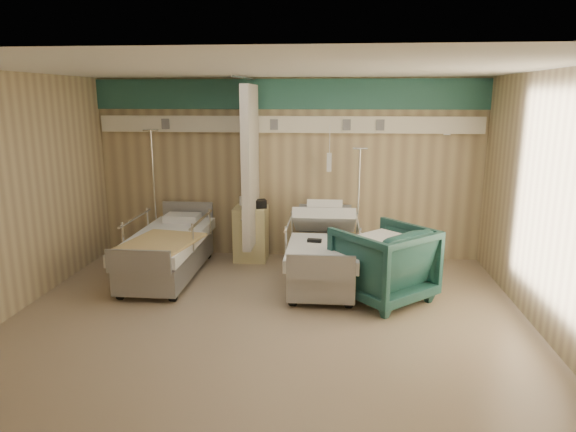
{
  "coord_description": "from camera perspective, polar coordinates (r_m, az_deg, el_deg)",
  "views": [
    {
      "loc": [
        0.75,
        -5.47,
        2.52
      ],
      "look_at": [
        0.18,
        0.6,
        1.09
      ],
      "focal_mm": 32.0,
      "sensor_mm": 36.0,
      "label": 1
    }
  ],
  "objects": [
    {
      "name": "iv_stand_left",
      "position": [
        8.46,
        -14.39,
        -1.66
      ],
      "size": [
        0.36,
        0.36,
        2.03
      ],
      "rotation": [
        0.0,
        0.0,
        0.16
      ],
      "color": "silver",
      "rests_on": "ground"
    },
    {
      "name": "white_cup",
      "position": [
        8.08,
        -5.1,
        1.69
      ],
      "size": [
        0.1,
        0.1,
        0.14
      ],
      "primitive_type": "cylinder",
      "rotation": [
        0.0,
        0.0,
        -0.03
      ],
      "color": "white",
      "rests_on": "bedside_cabinet"
    },
    {
      "name": "ground",
      "position": [
        6.07,
        -2.28,
        -11.38
      ],
      "size": [
        6.0,
        5.0,
        0.0
      ],
      "primitive_type": "cube",
      "color": "tan",
      "rests_on": "ground"
    },
    {
      "name": "bed_right",
      "position": [
        7.12,
        3.89,
        -4.9
      ],
      "size": [
        1.0,
        2.16,
        0.63
      ],
      "primitive_type": null,
      "color": "white",
      "rests_on": "ground"
    },
    {
      "name": "room_walls",
      "position": [
        5.81,
        -2.42,
        6.67
      ],
      "size": [
        6.04,
        5.04,
        2.82
      ],
      "color": "tan",
      "rests_on": "ground"
    },
    {
      "name": "bedside_cabinet",
      "position": [
        8.05,
        -4.13,
        -1.94
      ],
      "size": [
        0.5,
        0.48,
        0.85
      ],
      "primitive_type": "cube",
      "color": "beige",
      "rests_on": "ground"
    },
    {
      "name": "toiletry_bag",
      "position": [
        7.85,
        -3.34,
        1.35
      ],
      "size": [
        0.28,
        0.22,
        0.13
      ],
      "primitive_type": "cube",
      "rotation": [
        0.0,
        0.0,
        0.35
      ],
      "color": "black",
      "rests_on": "bedside_cabinet"
    },
    {
      "name": "bed_left",
      "position": [
        7.49,
        -13.22,
        -4.3
      ],
      "size": [
        1.0,
        2.16,
        0.63
      ],
      "primitive_type": null,
      "color": "white",
      "rests_on": "ground"
    },
    {
      "name": "iv_stand_right",
      "position": [
        7.88,
        7.7,
        -2.8
      ],
      "size": [
        0.32,
        0.32,
        1.79
      ],
      "rotation": [
        0.0,
        0.0,
        -0.25
      ],
      "color": "silver",
      "rests_on": "ground"
    },
    {
      "name": "tan_blanket",
      "position": [
        6.96,
        -13.91,
        -2.83
      ],
      "size": [
        1.01,
        1.18,
        0.04
      ],
      "primitive_type": "cube",
      "rotation": [
        0.0,
        0.0,
        -0.18
      ],
      "color": "tan",
      "rests_on": "bed_left"
    },
    {
      "name": "call_remote",
      "position": [
        6.82,
        2.96,
        -2.74
      ],
      "size": [
        0.19,
        0.1,
        0.04
      ],
      "primitive_type": "cube",
      "rotation": [
        0.0,
        0.0,
        -0.12
      ],
      "color": "black",
      "rests_on": "bed_right"
    },
    {
      "name": "waffle_blanket",
      "position": [
        6.41,
        10.48,
        -0.89
      ],
      "size": [
        0.74,
        0.74,
        0.06
      ],
      "primitive_type": "cube",
      "rotation": [
        0.0,
        0.0,
        3.92
      ],
      "color": "white",
      "rests_on": "visitor_armchair"
    },
    {
      "name": "visitor_armchair",
      "position": [
        6.56,
        10.55,
        -5.19
      ],
      "size": [
        1.46,
        1.46,
        0.95
      ],
      "primitive_type": "imported",
      "rotation": [
        0.0,
        0.0,
        3.87
      ],
      "color": "#1C4741",
      "rests_on": "ground"
    }
  ]
}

